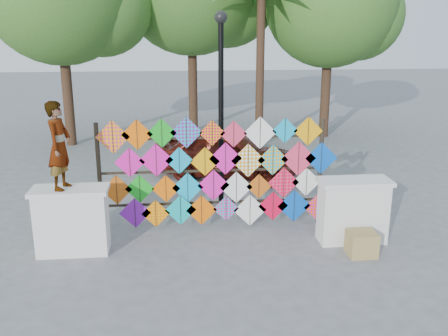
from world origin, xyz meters
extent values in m
plane|color=gray|center=(0.00, 0.00, 0.00)|extent=(80.00, 80.00, 0.00)
cube|color=white|center=(-2.70, -0.20, 0.60)|extent=(1.30, 0.55, 1.20)
cube|color=white|center=(-2.70, -0.20, 1.24)|extent=(1.40, 0.65, 0.08)
cube|color=white|center=(2.70, -0.20, 0.60)|extent=(1.30, 0.55, 1.20)
cube|color=white|center=(2.70, -0.20, 1.24)|extent=(1.40, 0.65, 0.08)
cylinder|color=black|center=(-2.30, 0.80, 1.15)|extent=(0.09, 0.09, 2.30)
cylinder|color=black|center=(2.30, 0.80, 1.15)|extent=(0.09, 0.09, 2.30)
cube|color=black|center=(0.00, 0.80, 0.55)|extent=(4.60, 0.04, 0.04)
cube|color=black|center=(0.00, 0.80, 1.25)|extent=(4.60, 0.04, 0.04)
cube|color=black|center=(0.00, 0.80, 1.95)|extent=(4.60, 0.04, 0.04)
cube|color=#EF345B|center=(-1.98, 0.74, 2.02)|extent=(0.68, 0.01, 0.68)
cube|color=black|center=(-1.98, 0.73, 2.02)|extent=(0.01, 0.01, 0.67)
cube|color=#FF6608|center=(-1.50, 0.74, 2.06)|extent=(0.63, 0.01, 0.63)
cube|color=black|center=(-1.50, 0.73, 2.06)|extent=(0.01, 0.01, 0.62)
cube|color=green|center=(-1.01, 0.74, 2.08)|extent=(0.60, 0.01, 0.60)
cube|color=black|center=(-1.01, 0.73, 2.08)|extent=(0.01, 0.01, 0.59)
cube|color=purple|center=(-0.52, 0.74, 2.08)|extent=(0.65, 0.01, 0.65)
cube|color=black|center=(-0.52, 0.73, 2.08)|extent=(0.01, 0.01, 0.64)
cube|color=#ED0A35|center=(0.00, 0.74, 2.06)|extent=(0.53, 0.01, 0.53)
cube|color=black|center=(0.00, 0.73, 2.06)|extent=(0.01, 0.01, 0.52)
cube|color=#EF345B|center=(0.44, 0.74, 2.03)|extent=(0.56, 0.01, 0.56)
cube|color=black|center=(0.44, 0.73, 2.03)|extent=(0.01, 0.01, 0.55)
cube|color=white|center=(0.99, 0.74, 2.04)|extent=(0.68, 0.01, 0.68)
cube|color=black|center=(0.99, 0.73, 2.04)|extent=(0.01, 0.01, 0.67)
cube|color=#09ABDB|center=(1.50, 0.74, 2.08)|extent=(0.54, 0.01, 0.54)
cube|color=black|center=(1.50, 0.73, 2.08)|extent=(0.01, 0.01, 0.53)
cube|color=#FFA40A|center=(1.99, 0.74, 2.06)|extent=(0.61, 0.01, 0.61)
cube|color=black|center=(1.99, 0.73, 2.06)|extent=(0.01, 0.01, 0.60)
cube|color=#F817A3|center=(-1.67, 0.70, 1.50)|extent=(0.62, 0.01, 0.62)
cube|color=black|center=(-1.67, 0.69, 1.50)|extent=(0.01, 0.01, 0.61)
cube|color=#F817A3|center=(-1.14, 0.70, 1.53)|extent=(0.69, 0.01, 0.69)
cube|color=black|center=(-1.14, 0.69, 1.53)|extent=(0.01, 0.01, 0.68)
cube|color=#09ABDB|center=(-0.67, 0.70, 1.51)|extent=(0.57, 0.01, 0.57)
cube|color=black|center=(-0.67, 0.69, 1.51)|extent=(0.01, 0.01, 0.56)
cube|color=#FFA40A|center=(-0.15, 0.70, 1.47)|extent=(0.61, 0.01, 0.61)
cube|color=black|center=(-0.15, 0.69, 1.47)|extent=(0.01, 0.01, 0.60)
cube|color=#F817A3|center=(0.27, 0.70, 1.53)|extent=(0.69, 0.01, 0.69)
cube|color=black|center=(0.27, 0.69, 1.53)|extent=(0.01, 0.01, 0.67)
cube|color=#FFA40A|center=(0.74, 0.70, 1.47)|extent=(0.71, 0.01, 0.71)
cube|color=black|center=(0.74, 0.69, 1.47)|extent=(0.01, 0.01, 0.70)
cube|color=#FFA40A|center=(1.26, 0.70, 1.47)|extent=(0.65, 0.01, 0.65)
cube|color=black|center=(1.26, 0.69, 1.47)|extent=(0.01, 0.01, 0.64)
cube|color=#EF345B|center=(1.80, 0.70, 1.49)|extent=(0.74, 0.01, 0.74)
cube|color=black|center=(1.80, 0.69, 1.49)|extent=(0.01, 0.01, 0.73)
cube|color=blue|center=(2.28, 0.70, 1.49)|extent=(0.69, 0.01, 0.69)
cube|color=black|center=(2.28, 0.69, 1.49)|extent=(0.01, 0.01, 0.68)
cube|color=#CC5A12|center=(-1.95, 0.66, 0.94)|extent=(0.63, 0.01, 0.63)
cube|color=black|center=(-1.95, 0.65, 0.94)|extent=(0.01, 0.01, 0.62)
cube|color=green|center=(-1.49, 0.66, 0.95)|extent=(0.60, 0.01, 0.60)
cube|color=black|center=(-1.49, 0.65, 0.95)|extent=(0.01, 0.01, 0.59)
cube|color=#FF6608|center=(-0.96, 0.66, 0.93)|extent=(0.59, 0.01, 0.59)
cube|color=black|center=(-0.96, 0.65, 0.93)|extent=(0.01, 0.01, 0.58)
cube|color=#09ABDB|center=(-0.51, 0.66, 0.94)|extent=(0.64, 0.01, 0.64)
cube|color=black|center=(-0.51, 0.65, 0.94)|extent=(0.01, 0.01, 0.63)
cube|color=#F817A3|center=(0.02, 0.66, 0.97)|extent=(0.67, 0.01, 0.67)
cube|color=black|center=(0.02, 0.65, 0.97)|extent=(0.01, 0.01, 0.66)
cube|color=white|center=(0.49, 0.66, 0.91)|extent=(0.68, 0.01, 0.68)
cube|color=black|center=(0.49, 0.65, 0.91)|extent=(0.01, 0.01, 0.67)
cube|color=#CC5A12|center=(0.97, 0.66, 0.92)|extent=(0.54, 0.01, 0.54)
cube|color=black|center=(0.97, 0.65, 0.92)|extent=(0.01, 0.01, 0.53)
cube|color=#EF345B|center=(1.49, 0.66, 0.99)|extent=(0.67, 0.01, 0.67)
cube|color=black|center=(1.49, 0.65, 0.99)|extent=(0.01, 0.01, 0.66)
cube|color=white|center=(1.98, 0.66, 0.99)|extent=(0.62, 0.01, 0.62)
cube|color=black|center=(1.98, 0.65, 0.99)|extent=(0.01, 0.01, 0.61)
cube|color=purple|center=(-1.60, 0.62, 0.44)|extent=(0.65, 0.01, 0.65)
cube|color=black|center=(-1.60, 0.61, 0.44)|extent=(0.01, 0.01, 0.64)
cube|color=#FFA40A|center=(-1.18, 0.62, 0.41)|extent=(0.59, 0.01, 0.59)
cube|color=black|center=(-1.18, 0.61, 0.41)|extent=(0.01, 0.01, 0.58)
cube|color=#0BB5B6|center=(-0.67, 0.62, 0.47)|extent=(0.65, 0.01, 0.65)
cube|color=black|center=(-0.67, 0.61, 0.47)|extent=(0.01, 0.01, 0.64)
cube|color=#FF6608|center=(-0.24, 0.62, 0.45)|extent=(0.65, 0.01, 0.65)
cube|color=black|center=(-0.24, 0.61, 0.45)|extent=(0.01, 0.01, 0.64)
cube|color=#0BB5B6|center=(0.28, 0.62, 0.47)|extent=(0.55, 0.01, 0.55)
cube|color=black|center=(0.28, 0.61, 0.47)|extent=(0.01, 0.01, 0.54)
cube|color=white|center=(0.78, 0.62, 0.41)|extent=(0.70, 0.01, 0.70)
cube|color=black|center=(0.78, 0.61, 0.41)|extent=(0.01, 0.01, 0.68)
cube|color=#ED0A35|center=(1.27, 0.62, 0.49)|extent=(0.64, 0.01, 0.64)
cube|color=black|center=(1.27, 0.61, 0.49)|extent=(0.01, 0.01, 0.63)
cube|color=blue|center=(1.72, 0.62, 0.47)|extent=(0.72, 0.01, 0.72)
cube|color=black|center=(1.72, 0.61, 0.47)|extent=(0.01, 0.01, 0.70)
cube|color=#FF6608|center=(2.24, 0.62, 0.43)|extent=(0.61, 0.01, 0.61)
cube|color=black|center=(2.24, 0.61, 0.43)|extent=(0.01, 0.01, 0.60)
cylinder|color=#4A2C1F|center=(-4.50, 9.00, 1.93)|extent=(0.36, 0.36, 3.85)
sphere|color=#2D581C|center=(-3.20, 9.30, 4.89)|extent=(3.64, 3.64, 3.64)
cylinder|color=#4A2C1F|center=(0.00, 11.00, 2.06)|extent=(0.36, 0.36, 4.12)
cylinder|color=#4A2C1F|center=(5.00, 9.50, 1.79)|extent=(0.36, 0.36, 3.58)
sphere|color=#2D581C|center=(5.00, 9.50, 5.02)|extent=(4.80, 4.80, 4.80)
sphere|color=#2D581C|center=(6.20, 9.80, 4.54)|extent=(3.36, 3.36, 3.36)
cylinder|color=#4A2C1F|center=(2.20, 8.00, 2.75)|extent=(0.28, 0.28, 5.50)
imported|color=#99999E|center=(-2.81, -0.20, 2.08)|extent=(0.50, 0.65, 1.60)
imported|color=#57180F|center=(0.70, 4.46, 0.69)|extent=(4.33, 2.84, 1.37)
cylinder|color=black|center=(0.30, 2.00, 2.10)|extent=(0.12, 0.12, 4.20)
sphere|color=black|center=(0.30, 2.00, 4.32)|extent=(0.28, 0.28, 0.28)
cube|color=tan|center=(2.67, -0.85, 0.23)|extent=(0.52, 0.46, 0.46)
cube|color=tan|center=(2.62, -0.79, 0.15)|extent=(0.35, 0.32, 0.29)
camera|label=1|loc=(-0.73, -9.11, 4.13)|focal=40.00mm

